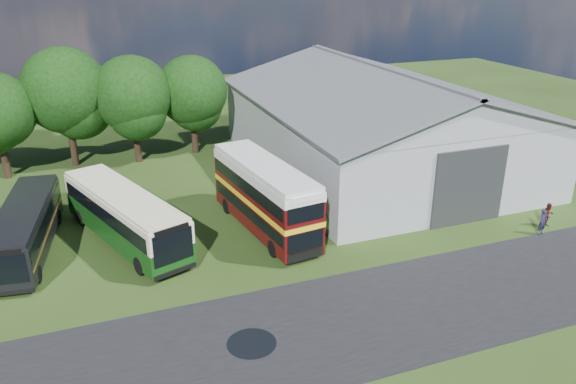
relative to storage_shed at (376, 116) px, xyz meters
name	(u,v)px	position (x,y,z in m)	size (l,w,h in m)	color
ground	(262,301)	(-15.00, -15.98, -4.17)	(120.00, 120.00, 0.00)	#213510
asphalt_road	(344,322)	(-12.00, -18.98, -4.17)	(60.00, 8.00, 0.02)	black
puddle	(252,344)	(-16.50, -18.98, -4.17)	(2.20, 2.20, 0.01)	black
storage_shed	(376,116)	(0.00, 0.00, 0.00)	(18.80, 24.80, 8.15)	gray
tree_mid	(65,91)	(-23.00, 8.82, 2.02)	(6.80, 6.80, 9.60)	black
tree_right_a	(132,95)	(-18.00, 7.82, 1.52)	(6.26, 6.26, 8.83)	black
tree_right_b	(192,91)	(-13.00, 8.62, 1.27)	(5.98, 5.98, 8.45)	black
shrub_front	(318,233)	(-9.40, -9.98, -4.17)	(1.70, 1.70, 1.70)	#194714
shrub_mid	(305,220)	(-9.40, -7.98, -4.17)	(1.60, 1.60, 1.60)	#194714
shrub_back	(294,208)	(-9.40, -5.98, -4.17)	(1.80, 1.80, 1.80)	#194714
bus_green_single	(125,216)	(-20.52, -6.98, -2.48)	(6.34, 11.70, 3.16)	black
bus_maroon_double	(265,197)	(-12.25, -8.32, -1.99)	(3.86, 10.41, 4.37)	black
bus_dark_single	(26,228)	(-25.91, -6.33, -2.64)	(3.78, 10.60, 2.86)	black
visitor_a	(543,222)	(3.33, -15.08, -3.34)	(0.60, 0.40, 1.65)	#1D1938
visitor_b	(548,215)	(4.53, -14.30, -3.39)	(0.76, 0.59, 1.56)	#381112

